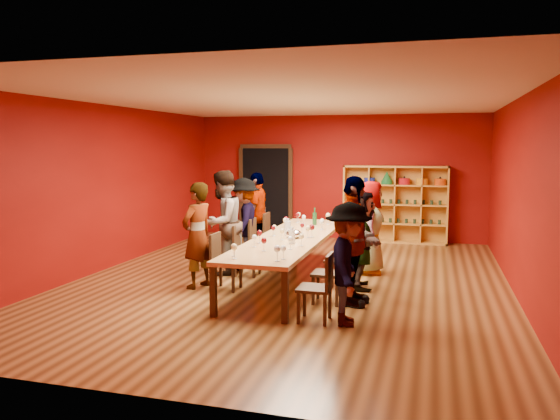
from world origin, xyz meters
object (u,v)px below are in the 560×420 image
object	(u,v)px
person_right_3	(369,227)
chair_person_right_1	(333,269)
person_left_2	(223,223)
chair_person_right_0	(321,284)
tasting_table	(291,240)
wine_bottle	(315,218)
chair_person_left_4	(272,232)
person_right_1	(353,241)
chair_person_left_2	(243,247)
person_right_0	(348,264)
chair_person_right_2	(344,256)
person_right_2	(361,239)
chair_person_right_3	(353,245)
spittoon_bowl	(294,234)
person_left_4	(258,214)
shelving_unit	(395,201)
person_left_3	(244,221)
chair_person_left_1	(222,258)
person_left_1	(197,235)
chair_person_left_3	(258,239)

from	to	relation	value
person_right_3	chair_person_right_1	bearing A→B (deg)	162.80
person_left_2	chair_person_right_0	size ratio (longest dim) A/B	2.06
chair_person_right_0	person_right_3	world-z (taller)	person_right_3
tasting_table	wine_bottle	xyz separation A→B (m)	(0.09, 1.47, 0.18)
chair_person_left_4	chair_person_right_0	size ratio (longest dim) A/B	1.00
person_right_3	tasting_table	bearing A→B (deg)	118.44
person_left_2	person_right_1	bearing A→B (deg)	74.58
chair_person_left_2	person_right_0	bearing A→B (deg)	-44.74
chair_person_right_2	wine_bottle	distance (m)	1.85
tasting_table	chair_person_right_1	size ratio (longest dim) A/B	5.06
person_left_2	chair_person_right_1	size ratio (longest dim) A/B	2.06
person_right_2	person_right_3	size ratio (longest dim) A/B	0.95
chair_person_left_4	person_right_3	xyz separation A→B (m)	(2.10, -1.00, 0.33)
chair_person_left_2	chair_person_right_3	world-z (taller)	same
spittoon_bowl	person_left_4	bearing A→B (deg)	122.49
shelving_unit	person_left_4	bearing A→B (deg)	-137.41
person_left_3	shelving_unit	bearing A→B (deg)	131.61
chair_person_left_1	person_left_4	world-z (taller)	person_left_4
chair_person_left_1	person_right_0	world-z (taller)	person_right_0
tasting_table	chair_person_right_3	xyz separation A→B (m)	(0.91, 0.92, -0.20)
person_right_0	person_left_4	bearing A→B (deg)	24.85
chair_person_right_2	tasting_table	bearing A→B (deg)	170.53
tasting_table	person_left_1	distance (m)	1.56
person_right_1	chair_person_right_2	world-z (taller)	person_right_1
shelving_unit	person_left_1	world-z (taller)	shelving_unit
shelving_unit	person_left_4	distance (m)	3.55
chair_person_right_1	spittoon_bowl	world-z (taller)	same
person_left_2	spittoon_bowl	xyz separation A→B (m)	(1.36, -0.28, -0.10)
chair_person_left_1	chair_person_left_2	distance (m)	0.99
person_left_1	person_right_2	size ratio (longest dim) A/B	1.08
person_left_3	chair_person_right_2	bearing A→B (deg)	50.74
chair_person_left_2	person_right_2	distance (m)	2.13
shelving_unit	person_right_1	xyz separation A→B (m)	(-0.21, -5.42, -0.06)
chair_person_left_2	person_left_3	bearing A→B (deg)	108.57
person_right_3	shelving_unit	bearing A→B (deg)	-12.69
chair_person_left_1	chair_person_right_2	bearing A→B (deg)	20.06
chair_person_left_1	person_left_4	bearing A→B (deg)	96.34
spittoon_bowl	chair_person_left_3	bearing A→B (deg)	131.68
chair_person_left_4	person_right_0	world-z (taller)	person_right_0
tasting_table	person_left_2	size ratio (longest dim) A/B	2.46
chair_person_left_1	chair_person_left_2	world-z (taller)	same
chair_person_left_3	chair_person_left_4	distance (m)	0.92
person_left_1	person_left_3	xyz separation A→B (m)	(0.13, 1.82, -0.01)
chair_person_left_3	wine_bottle	distance (m)	1.16
chair_person_left_3	person_left_3	world-z (taller)	person_left_3
chair_person_left_3	chair_person_right_3	xyz separation A→B (m)	(1.82, -0.08, 0.00)
tasting_table	wine_bottle	size ratio (longest dim) A/B	13.43
shelving_unit	chair_person_left_4	distance (m)	3.36
person_right_1	person_right_2	world-z (taller)	person_right_1
chair_person_left_2	person_left_1	bearing A→B (deg)	-112.60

